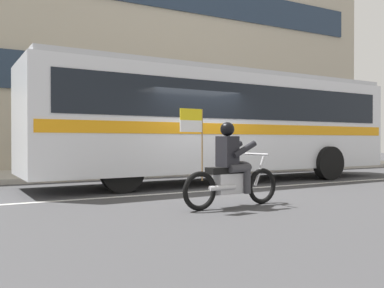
{
  "coord_description": "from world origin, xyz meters",
  "views": [
    {
      "loc": [
        -5.04,
        -9.18,
        1.23
      ],
      "look_at": [
        -0.41,
        -0.5,
        1.14
      ],
      "focal_mm": 38.33,
      "sensor_mm": 36.0,
      "label": 1
    }
  ],
  "objects": [
    {
      "name": "sidewalk_curb",
      "position": [
        0.0,
        5.1,
        0.07
      ],
      "size": [
        28.0,
        3.8,
        0.15
      ],
      "primitive_type": "cube",
      "color": "#B7B2A8",
      "rests_on": "ground_plane"
    },
    {
      "name": "transit_bus",
      "position": [
        1.54,
        1.19,
        1.88
      ],
      "size": [
        11.48,
        3.07,
        3.22
      ],
      "color": "silver",
      "rests_on": "ground_plane"
    },
    {
      "name": "fire_hydrant",
      "position": [
        -1.94,
        4.15,
        0.52
      ],
      "size": [
        0.22,
        0.3,
        0.75
      ],
      "color": "#4C8C3F",
      "rests_on": "sidewalk_curb"
    },
    {
      "name": "lane_center_stripe",
      "position": [
        0.0,
        -0.6,
        0.0
      ],
      "size": [
        26.6,
        0.14,
        0.01
      ],
      "primitive_type": "cube",
      "color": "silver",
      "rests_on": "ground_plane"
    },
    {
      "name": "ground_plane",
      "position": [
        0.0,
        0.0,
        0.0
      ],
      "size": [
        60.0,
        60.0,
        0.0
      ],
      "primitive_type": "plane",
      "color": "#3D3D3F"
    },
    {
      "name": "office_building_facade",
      "position": [
        0.0,
        7.39,
        5.45
      ],
      "size": [
        28.0,
        0.89,
        10.88
      ],
      "color": "#B2A893",
      "rests_on": "ground_plane"
    },
    {
      "name": "motorcycle_with_rider",
      "position": [
        -0.86,
        -2.89,
        0.67
      ],
      "size": [
        2.19,
        0.64,
        1.78
      ],
      "color": "black",
      "rests_on": "ground_plane"
    }
  ]
}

